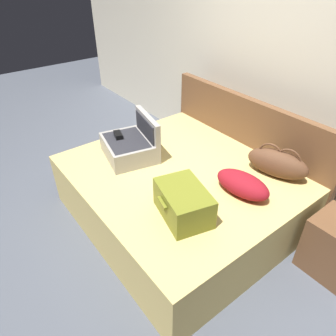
% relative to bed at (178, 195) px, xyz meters
% --- Properties ---
extents(ground_plane, '(12.00, 12.00, 0.00)m').
position_rel_bed_xyz_m(ground_plane, '(0.00, -0.40, -0.28)').
color(ground_plane, '#4C515B').
extents(back_wall, '(8.00, 0.10, 2.60)m').
position_rel_bed_xyz_m(back_wall, '(0.00, 1.25, 1.02)').
color(back_wall, beige).
rests_on(back_wall, ground).
extents(bed, '(2.01, 1.73, 0.56)m').
position_rel_bed_xyz_m(bed, '(0.00, 0.00, 0.00)').
color(bed, tan).
rests_on(bed, ground).
extents(headboard, '(2.05, 0.08, 1.05)m').
position_rel_bed_xyz_m(headboard, '(0.00, 0.91, 0.25)').
color(headboard, brown).
rests_on(headboard, ground).
extents(hard_case_large, '(0.61, 0.56, 0.41)m').
position_rel_bed_xyz_m(hard_case_large, '(-0.52, -0.20, 0.40)').
color(hard_case_large, gray).
rests_on(hard_case_large, bed).
extents(hard_case_medium, '(0.52, 0.42, 0.25)m').
position_rel_bed_xyz_m(hard_case_medium, '(0.46, -0.34, 0.40)').
color(hard_case_medium, olive).
rests_on(hard_case_medium, bed).
extents(duffel_bag, '(0.58, 0.37, 0.30)m').
position_rel_bed_xyz_m(duffel_bag, '(0.57, 0.67, 0.41)').
color(duffel_bag, brown).
rests_on(duffel_bag, bed).
extents(pillow_near_headboard, '(0.51, 0.31, 0.19)m').
position_rel_bed_xyz_m(pillow_near_headboard, '(0.56, 0.22, 0.37)').
color(pillow_near_headboard, maroon).
rests_on(pillow_near_headboard, bed).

